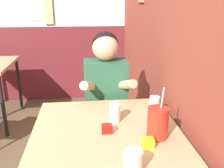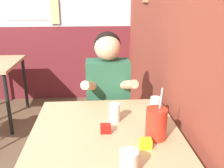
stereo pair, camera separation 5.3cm
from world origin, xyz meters
name	(u,v)px [view 2 (the right image)]	position (x,y,z in m)	size (l,w,h in m)	color
brick_wall_right	(156,13)	(1.34, 1.39, 1.35)	(0.08, 4.78, 2.70)	brown
back_wall	(38,8)	(-0.01, 2.81, 1.36)	(5.61, 0.09, 2.70)	silver
main_table	(106,142)	(0.83, 0.35, 0.69)	(0.85, 0.92, 0.76)	tan
person_seated	(108,104)	(0.88, 0.98, 0.65)	(0.42, 0.41, 1.24)	#235138
cocktail_pitcher	(156,124)	(1.09, 0.26, 0.85)	(0.11, 0.11, 0.29)	#B22819
glass_near_pitcher	(155,104)	(1.17, 0.60, 0.81)	(0.07, 0.07, 0.10)	silver
glass_center	(114,113)	(0.89, 0.48, 0.82)	(0.07, 0.07, 0.11)	silver
glass_far_side	(129,162)	(0.91, 0.00, 0.81)	(0.08, 0.08, 0.10)	silver
condiment_ketchup	(106,129)	(0.83, 0.34, 0.78)	(0.06, 0.04, 0.05)	#B7140F
condiment_mustard	(146,144)	(1.02, 0.17, 0.78)	(0.06, 0.04, 0.05)	yellow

